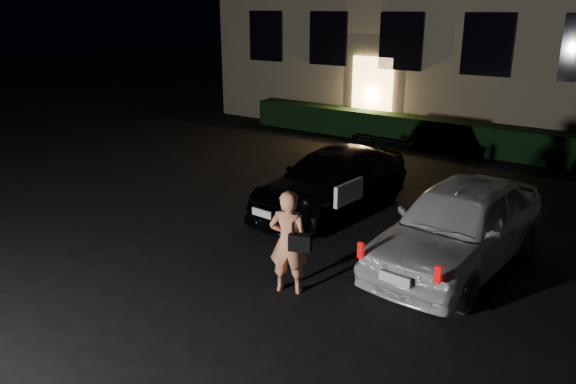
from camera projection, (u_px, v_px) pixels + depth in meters
The scene contains 5 objects.
ground at pixel (226, 300), 8.07m from camera, with size 80.00×80.00×0.00m, color black.
hedge at pixel (472, 138), 16.01m from camera, with size 15.00×0.70×0.85m, color black.
sedan at pixel (332, 181), 11.51m from camera, with size 1.93×4.32×1.21m.
hatch at pixel (459, 225), 8.96m from camera, with size 1.94×4.22×1.40m.
man at pixel (289, 242), 8.09m from camera, with size 0.73×0.56×1.57m.
Camera 1 is at (4.93, -5.28, 4.02)m, focal length 35.00 mm.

